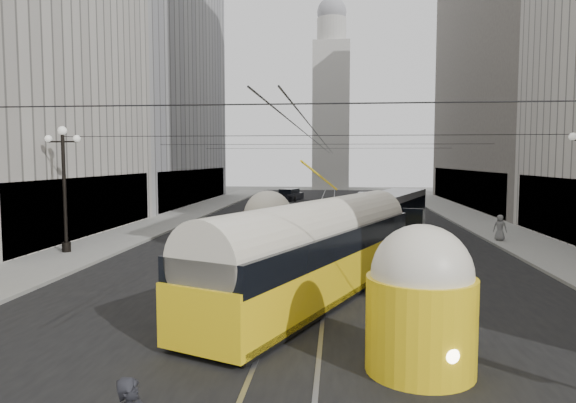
# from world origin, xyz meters

# --- Properties ---
(road) EXTENTS (20.00, 85.00, 0.02)m
(road) POSITION_xyz_m (0.00, 32.50, 0.00)
(road) COLOR black
(road) RESTS_ON ground
(sidewalk_left) EXTENTS (4.00, 72.00, 0.15)m
(sidewalk_left) POSITION_xyz_m (-12.00, 36.00, 0.07)
(sidewalk_left) COLOR gray
(sidewalk_left) RESTS_ON ground
(sidewalk_right) EXTENTS (4.00, 72.00, 0.15)m
(sidewalk_right) POSITION_xyz_m (12.00, 36.00, 0.07)
(sidewalk_right) COLOR gray
(sidewalk_right) RESTS_ON ground
(rail_left) EXTENTS (0.12, 85.00, 0.04)m
(rail_left) POSITION_xyz_m (-0.75, 32.50, 0.00)
(rail_left) COLOR gray
(rail_left) RESTS_ON ground
(rail_right) EXTENTS (0.12, 85.00, 0.04)m
(rail_right) POSITION_xyz_m (0.75, 32.50, 0.00)
(rail_right) COLOR gray
(rail_right) RESTS_ON ground
(building_left_far) EXTENTS (12.60, 28.60, 28.60)m
(building_left_far) POSITION_xyz_m (-19.99, 48.00, 14.31)
(building_left_far) COLOR #999999
(building_left_far) RESTS_ON ground
(building_right_far) EXTENTS (12.60, 32.60, 32.60)m
(building_right_far) POSITION_xyz_m (20.00, 48.00, 16.31)
(building_right_far) COLOR #514C47
(building_right_far) RESTS_ON ground
(distant_tower) EXTENTS (6.00, 6.00, 31.36)m
(distant_tower) POSITION_xyz_m (0.00, 80.00, 14.97)
(distant_tower) COLOR #B2AFA8
(distant_tower) RESTS_ON ground
(lamppost_left_mid) EXTENTS (1.86, 0.44, 6.37)m
(lamppost_left_mid) POSITION_xyz_m (-12.60, 18.00, 3.74)
(lamppost_left_mid) COLOR black
(lamppost_left_mid) RESTS_ON sidewalk_left
(catenary) EXTENTS (25.00, 72.00, 0.23)m
(catenary) POSITION_xyz_m (0.12, 31.49, 5.88)
(catenary) COLOR black
(catenary) RESTS_ON ground
(streetcar) EXTENTS (7.65, 14.66, 3.45)m
(streetcar) POSITION_xyz_m (0.50, 11.05, 1.69)
(streetcar) COLOR yellow
(streetcar) RESTS_ON ground
(city_bus) EXTENTS (5.83, 11.47, 2.81)m
(city_bus) POSITION_xyz_m (4.42, 25.12, 1.54)
(city_bus) COLOR #AAACB0
(city_bus) RESTS_ON ground
(sedan_white_far) EXTENTS (2.42, 4.60, 1.38)m
(sedan_white_far) POSITION_xyz_m (4.17, 47.96, 0.63)
(sedan_white_far) COLOR silver
(sedan_white_far) RESTS_ON ground
(sedan_dark_far) EXTENTS (3.22, 4.79, 1.40)m
(sedan_dark_far) POSITION_xyz_m (-4.53, 53.71, 0.63)
(sedan_dark_far) COLOR black
(sedan_dark_far) RESTS_ON ground
(pedestrian_sidewalk_right) EXTENTS (0.85, 0.69, 1.51)m
(pedestrian_sidewalk_right) POSITION_xyz_m (10.60, 23.93, 0.91)
(pedestrian_sidewalk_right) COLOR slate
(pedestrian_sidewalk_right) RESTS_ON sidewalk_right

